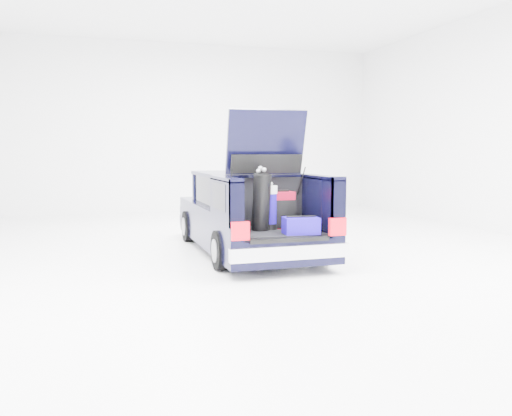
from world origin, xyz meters
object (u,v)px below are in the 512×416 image
object	(u,v)px
red_suitcase	(282,210)
black_golf_bag	(261,202)
car	(246,214)
blue_golf_bag	(270,207)
blue_duffel	(301,225)

from	to	relation	value
red_suitcase	black_golf_bag	distance (m)	0.46
car	black_golf_bag	bearing A→B (deg)	-97.42
black_golf_bag	blue_golf_bag	world-z (taller)	black_golf_bag
red_suitcase	blue_duffel	bearing A→B (deg)	-86.85
black_golf_bag	blue_golf_bag	bearing A→B (deg)	23.11
car	blue_golf_bag	xyz separation A→B (m)	(-0.02, -1.43, 0.28)
car	blue_golf_bag	world-z (taller)	car
black_golf_bag	blue_golf_bag	xyz separation A→B (m)	(0.17, 0.11, -0.09)
red_suitcase	black_golf_bag	xyz separation A→B (m)	(-0.40, -0.17, 0.16)
black_golf_bag	blue_duffel	bearing A→B (deg)	-53.55
car	blue_golf_bag	bearing A→B (deg)	-91.00
black_golf_bag	blue_golf_bag	size ratio (longest dim) A/B	1.27
red_suitcase	black_golf_bag	bearing A→B (deg)	-159.74
car	black_golf_bag	world-z (taller)	car
red_suitcase	blue_golf_bag	size ratio (longest dim) A/B	0.79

